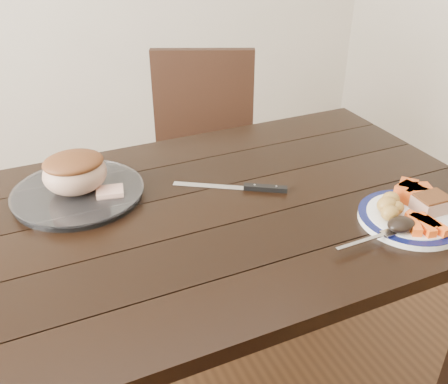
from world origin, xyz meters
name	(u,v)px	position (x,y,z in m)	size (l,w,h in m)	color
dining_table	(194,241)	(0.00, 0.00, 0.66)	(1.60, 0.90, 0.75)	black
chair_far	(204,153)	(0.32, 0.73, 0.52)	(0.56, 0.56, 0.93)	black
dinner_plate	(410,219)	(0.48, -0.26, 0.76)	(0.25, 0.25, 0.02)	white
plate_rim	(410,216)	(0.48, -0.26, 0.77)	(0.25, 0.25, 0.02)	#0C1140
serving_platter	(79,194)	(-0.25, 0.20, 0.76)	(0.34, 0.34, 0.02)	white
pork_slice	(431,204)	(0.54, -0.27, 0.79)	(0.08, 0.06, 0.04)	tan
roasted_potatoes	(390,206)	(0.44, -0.23, 0.79)	(0.09, 0.09, 0.04)	gold
carrot_batons	(424,224)	(0.47, -0.32, 0.78)	(0.08, 0.11, 0.02)	#F85A14
pumpkin_wedges	(412,192)	(0.53, -0.21, 0.79)	(0.09, 0.11, 0.04)	#E64F19
dark_mushroom	(401,224)	(0.41, -0.31, 0.79)	(0.07, 0.05, 0.03)	black
fork	(373,238)	(0.33, -0.31, 0.77)	(0.18, 0.03, 0.00)	silver
roast_joint	(75,174)	(-0.25, 0.20, 0.82)	(0.17, 0.14, 0.11)	tan
cut_slice	(110,192)	(-0.18, 0.14, 0.78)	(0.07, 0.06, 0.02)	tan
carving_knife	(251,188)	(0.19, 0.04, 0.76)	(0.28, 0.19, 0.01)	silver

